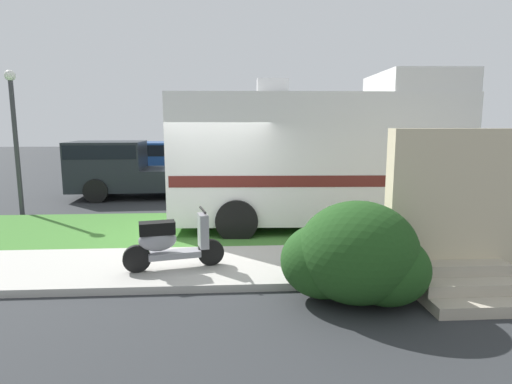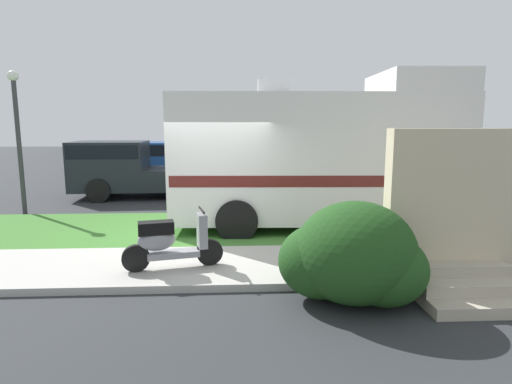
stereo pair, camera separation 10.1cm
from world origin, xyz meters
name	(u,v)px [view 2 (the right image)]	position (x,y,z in m)	size (l,w,h in m)	color
ground_plane	(210,249)	(0.00, 0.00, 0.00)	(80.00, 80.00, 0.00)	#2D3033
sidewalk	(206,267)	(0.00, -1.20, 0.06)	(24.00, 2.00, 0.12)	#ADAAA3
grass_strip	(214,229)	(0.00, 1.50, 0.04)	(24.00, 3.40, 0.08)	#3D752D
motorhome_rv	(318,156)	(2.48, 1.73, 1.73)	(6.61, 2.91, 3.62)	silver
scooter	(169,241)	(-0.58, -1.43, 0.58)	(1.61, 0.63, 0.97)	black
bicycle	(367,240)	(2.75, -1.27, 0.51)	(1.73, 0.52, 0.90)	black
pickup_truck_near	(135,168)	(-2.88, 6.29, 1.00)	(5.28, 2.27, 1.89)	#1E2328
pickup_truck_far	(192,161)	(-1.30, 9.83, 0.92)	(5.15, 2.40, 1.72)	#1E478C
porch_steps	(456,228)	(3.72, -2.29, 0.97)	(2.00, 1.26, 2.40)	#B2A893
bush_by_porch	(353,258)	(2.10, -2.68, 0.66)	(1.98, 1.49, 1.40)	#1E4719
bottle_green	(401,255)	(3.37, -1.22, 0.21)	(0.07, 0.07, 0.22)	brown
bottle_spare	(442,245)	(4.34, -0.73, 0.23)	(0.08, 0.08, 0.27)	brown
street_lamp_post	(18,128)	(-5.30, 3.60, 2.37)	(0.28, 0.28, 3.86)	#333338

